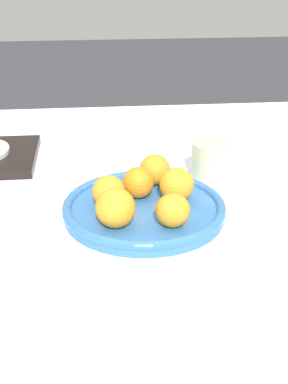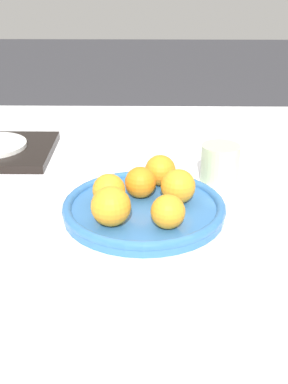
% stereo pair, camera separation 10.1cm
% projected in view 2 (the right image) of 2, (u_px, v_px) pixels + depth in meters
% --- Properties ---
extents(table, '(1.54, 0.97, 0.72)m').
position_uv_depth(table, '(178.00, 292.00, 1.41)').
color(table, white).
rests_on(table, ground_plane).
extents(fruit_platter, '(0.31, 0.31, 0.03)m').
position_uv_depth(fruit_platter, '(144.00, 208.00, 1.02)').
color(fruit_platter, '#336BAD').
rests_on(fruit_platter, table).
extents(orange_0, '(0.06, 0.06, 0.06)m').
position_uv_depth(orange_0, '(109.00, 190.00, 1.01)').
color(orange_0, orange).
rests_on(orange_0, fruit_platter).
extents(orange_1, '(0.06, 0.06, 0.06)m').
position_uv_depth(orange_1, '(168.00, 212.00, 0.93)').
color(orange_1, orange).
rests_on(orange_1, fruit_platter).
extents(orange_2, '(0.07, 0.07, 0.07)m').
position_uv_depth(orange_2, '(178.00, 186.00, 1.02)').
color(orange_2, orange).
rests_on(orange_2, fruit_platter).
extents(orange_3, '(0.06, 0.06, 0.06)m').
position_uv_depth(orange_3, '(160.00, 170.00, 1.10)').
color(orange_3, orange).
rests_on(orange_3, fruit_platter).
extents(orange_4, '(0.07, 0.07, 0.07)m').
position_uv_depth(orange_4, '(111.00, 206.00, 0.94)').
color(orange_4, orange).
rests_on(orange_4, fruit_platter).
extents(orange_5, '(0.06, 0.06, 0.06)m').
position_uv_depth(orange_5, '(140.00, 182.00, 1.04)').
color(orange_5, orange).
rests_on(orange_5, fruit_platter).
extents(cup_1, '(0.08, 0.08, 0.08)m').
position_uv_depth(cup_1, '(220.00, 164.00, 1.15)').
color(cup_1, '#B7CC9E').
rests_on(cup_1, table).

